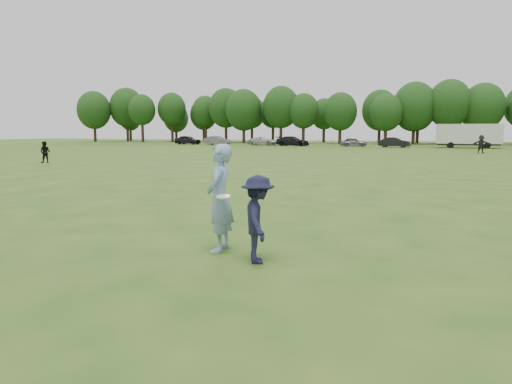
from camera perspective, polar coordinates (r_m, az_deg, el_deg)
ground at (r=8.85m, az=-6.43°, el=-7.83°), size 200.00×200.00×0.00m
thrower at (r=8.91m, az=-4.54°, el=-0.77°), size 0.60×0.83×2.11m
defender at (r=8.14m, az=0.25°, el=-3.42°), size 0.95×1.17×1.58m
player_far_a at (r=36.59m, az=-24.85°, el=4.54°), size 0.94×0.85×1.58m
player_far_d at (r=52.79m, az=26.33°, el=5.39°), size 1.84×0.98×1.89m
car_a at (r=78.26m, az=-8.53°, el=6.46°), size 4.51×1.96×1.52m
car_b at (r=74.40m, az=-4.89°, el=6.43°), size 4.50×1.94×1.44m
car_c at (r=72.86m, az=0.90°, el=6.38°), size 4.96×2.62×1.33m
car_d at (r=69.77m, az=4.60°, el=6.36°), size 5.23×2.57×1.46m
car_e at (r=68.28m, az=12.10°, el=6.12°), size 3.97×1.90×1.31m
car_f at (r=66.56m, az=16.91°, el=5.95°), size 4.38×2.00×1.39m
disc_in_play at (r=8.60m, az=-4.12°, el=-0.57°), size 0.33×0.33×0.08m
cargo_trailer at (r=67.69m, az=25.03°, el=6.50°), size 9.00×2.75×3.20m
treeline at (r=84.65m, az=19.21°, el=9.94°), size 130.35×18.39×11.74m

